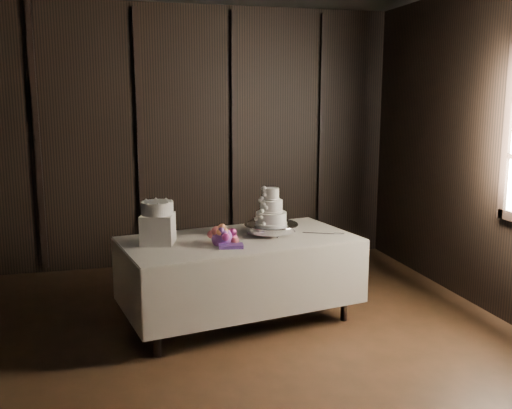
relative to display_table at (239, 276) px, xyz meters
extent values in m
cube|color=black|center=(-0.71, 2.00, 1.08)|extent=(6.04, 0.04, 3.04)
cube|color=beige|center=(0.00, 0.00, 0.34)|extent=(2.14, 1.38, 0.01)
cube|color=white|center=(0.00, 0.00, -0.06)|extent=(1.96, 1.23, 0.71)
cylinder|color=silver|center=(0.31, 0.09, 0.39)|extent=(0.57, 0.57, 0.09)
cylinder|color=white|center=(0.31, 0.09, 0.49)|extent=(0.27, 0.27, 0.11)
cylinder|color=white|center=(0.31, 0.09, 0.60)|extent=(0.20, 0.20, 0.11)
cylinder|color=white|center=(0.31, 0.09, 0.70)|extent=(0.14, 0.14, 0.11)
cube|color=white|center=(-0.69, -0.01, 0.47)|extent=(0.32, 0.32, 0.25)
cylinder|color=white|center=(-0.69, -0.01, 0.65)|extent=(0.35, 0.35, 0.11)
cube|color=silver|center=(0.72, -0.02, 0.35)|extent=(0.34, 0.18, 0.01)
camera|label=1|loc=(-1.06, -4.68, 1.53)|focal=40.00mm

